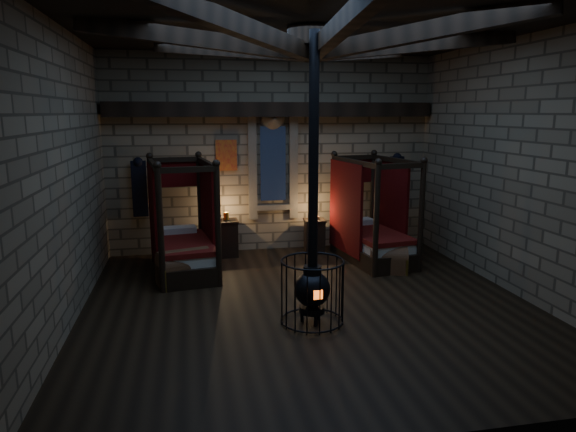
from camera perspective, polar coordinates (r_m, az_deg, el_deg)
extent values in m
cube|color=black|center=(8.25, 2.36, -9.82)|extent=(7.00, 7.00, 0.01)
cube|color=#847054|center=(11.16, -1.72, 6.86)|extent=(7.00, 0.02, 4.20)
cube|color=#847054|center=(4.46, 13.02, -0.42)|extent=(7.00, 0.02, 4.20)
cube|color=#847054|center=(7.72, -23.73, 3.84)|extent=(0.02, 7.00, 4.20)
cube|color=#847054|center=(9.21, 24.27, 4.88)|extent=(0.02, 7.00, 4.20)
cube|color=black|center=(7.79, 2.64, 20.36)|extent=(7.00, 7.00, 0.01)
cube|color=black|center=(10.95, -1.59, 11.75)|extent=(6.86, 0.35, 0.30)
cylinder|color=black|center=(7.76, 2.62, 19.27)|extent=(0.70, 0.70, 0.25)
cube|color=black|center=(11.13, -1.67, 5.81)|extent=(0.55, 0.04, 1.60)
cube|color=maroon|center=(11.00, -6.87, 6.72)|extent=(0.45, 0.03, 0.65)
cube|color=black|center=(10.97, -16.16, 2.92)|extent=(0.30, 0.10, 1.15)
cube|color=black|center=(11.86, 11.93, 3.73)|extent=(0.30, 0.10, 1.15)
cube|color=black|center=(9.94, -11.43, -5.25)|extent=(1.29, 2.12, 0.35)
cube|color=beige|center=(9.87, -11.49, -3.76)|extent=(1.16, 1.95, 0.21)
cube|color=maroon|center=(9.84, -11.52, -3.00)|extent=(1.22, 2.00, 0.10)
cube|color=beige|center=(10.52, -12.04, -1.54)|extent=(0.71, 0.42, 0.13)
cube|color=#500706|center=(10.59, -12.45, 4.60)|extent=(1.05, 0.19, 0.53)
cylinder|color=black|center=(8.75, -13.97, -1.67)|extent=(0.11, 0.11, 2.11)
cylinder|color=black|center=(10.63, -14.84, 0.58)|extent=(0.11, 0.11, 2.11)
cylinder|color=black|center=(8.87, -7.78, -1.26)|extent=(0.11, 0.11, 2.11)
cylinder|color=black|center=(10.73, -9.72, 0.89)|extent=(0.11, 0.11, 2.11)
cube|color=#500706|center=(9.96, -14.75, 0.14)|extent=(0.25, 1.44, 1.87)
cube|color=#500706|center=(10.07, -8.97, 0.51)|extent=(0.25, 1.44, 1.87)
cube|color=black|center=(10.68, 9.40, -4.03)|extent=(1.30, 2.10, 0.34)
cube|color=beige|center=(10.61, 9.44, -2.64)|extent=(1.16, 1.93, 0.21)
cube|color=maroon|center=(10.58, 9.47, -1.95)|extent=(1.22, 1.98, 0.09)
cube|color=beige|center=(11.18, 7.72, -0.67)|extent=(0.71, 0.42, 0.13)
cube|color=#500706|center=(11.23, 7.28, 5.04)|extent=(1.04, 0.20, 0.52)
cylinder|color=black|center=(9.44, 9.78, -0.63)|extent=(0.10, 0.10, 2.09)
cylinder|color=black|center=(11.11, 5.05, 1.31)|extent=(0.10, 0.10, 2.09)
cylinder|color=black|center=(9.93, 14.58, -0.24)|extent=(0.10, 0.10, 2.09)
cylinder|color=black|center=(11.52, 9.36, 1.57)|extent=(0.10, 0.10, 2.09)
cube|color=#500706|center=(10.49, 6.40, 0.94)|extent=(0.26, 1.42, 1.85)
cube|color=#500706|center=(10.96, 11.16, 1.25)|extent=(0.26, 1.42, 1.85)
cube|color=brown|center=(9.30, -11.47, -6.35)|extent=(1.01, 0.77, 0.37)
cylinder|color=brown|center=(9.25, -11.51, -5.26)|extent=(1.01, 0.77, 0.54)
cube|color=#A88F33|center=(9.21, -13.96, -6.66)|extent=(0.21, 0.56, 0.39)
cube|color=#A88F33|center=(9.42, -9.04, -6.04)|extent=(0.21, 0.56, 0.39)
cube|color=brown|center=(9.99, 11.04, -5.33)|extent=(0.79, 0.59, 0.29)
cylinder|color=brown|center=(9.95, 11.07, -4.53)|extent=(0.79, 0.59, 0.43)
cube|color=#A88F33|center=(9.95, 9.18, -5.33)|extent=(0.15, 0.44, 0.31)
cube|color=#A88F33|center=(10.03, 12.89, -5.33)|extent=(0.15, 0.44, 0.31)
cube|color=black|center=(10.91, -6.82, -2.56)|extent=(0.46, 0.44, 0.74)
cube|color=black|center=(10.82, -6.87, -0.56)|extent=(0.50, 0.48, 0.04)
cylinder|color=#A88F33|center=(10.80, -6.89, -0.01)|extent=(0.11, 0.11, 0.17)
cube|color=black|center=(11.14, 2.96, -2.31)|extent=(0.45, 0.43, 0.69)
cube|color=black|center=(11.06, 2.98, -0.48)|extent=(0.49, 0.47, 0.04)
cube|color=brown|center=(11.05, 2.99, -0.18)|extent=(0.19, 0.14, 0.05)
cylinder|color=black|center=(7.54, 2.68, -10.29)|extent=(0.37, 0.37, 0.09)
sphere|color=black|center=(7.43, 2.70, -8.10)|extent=(0.52, 0.52, 0.52)
cylinder|color=black|center=(7.34, 2.72, -6.06)|extent=(0.26, 0.26, 0.13)
cube|color=#FF5914|center=(7.21, 3.37, -8.73)|extent=(0.13, 0.03, 0.13)
cylinder|color=black|center=(7.02, 2.85, 6.93)|extent=(0.14, 0.14, 3.22)
torus|color=black|center=(7.60, 2.67, -11.46)|extent=(0.92, 0.92, 0.03)
torus|color=black|center=(7.30, 2.74, -5.02)|extent=(0.92, 0.92, 0.03)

